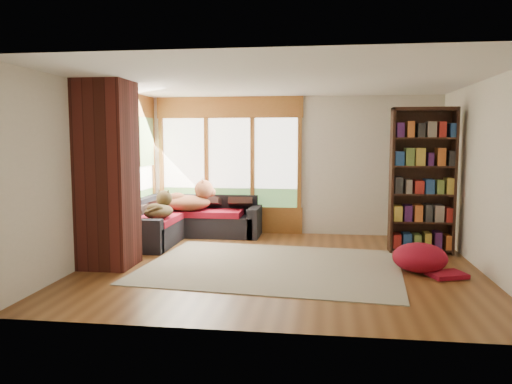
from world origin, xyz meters
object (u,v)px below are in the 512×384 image
(sectional_sofa, at_px, (181,222))
(area_rug, at_px, (272,266))
(bookshelf, at_px, (422,181))
(dog_brindle, at_px, (160,204))
(brick_chimney, at_px, (107,175))
(dog_tan, at_px, (191,195))
(pouf, at_px, (420,257))

(sectional_sofa, bearing_deg, area_rug, -39.82)
(bookshelf, distance_m, dog_brindle, 4.25)
(brick_chimney, relative_size, dog_brindle, 3.51)
(bookshelf, relative_size, dog_brindle, 3.09)
(brick_chimney, height_order, dog_tan, brick_chimney)
(sectional_sofa, xyz_separation_m, dog_brindle, (-0.13, -0.74, 0.43))
(dog_tan, distance_m, dog_brindle, 0.94)
(dog_tan, bearing_deg, bookshelf, -27.99)
(sectional_sofa, relative_size, bookshelf, 0.96)
(brick_chimney, distance_m, dog_tan, 2.34)
(sectional_sofa, relative_size, dog_tan, 2.20)
(pouf, bearing_deg, bookshelf, 79.28)
(pouf, bearing_deg, area_rug, 179.49)
(sectional_sofa, xyz_separation_m, pouf, (3.86, -1.79, -0.09))
(brick_chimney, bearing_deg, bookshelf, 17.99)
(bookshelf, xyz_separation_m, pouf, (-0.23, -1.22, -0.94))
(brick_chimney, xyz_separation_m, pouf, (4.31, 0.26, -1.09))
(dog_tan, relative_size, dog_brindle, 1.35)
(area_rug, distance_m, bookshelf, 2.79)
(brick_chimney, xyz_separation_m, dog_brindle, (0.31, 1.31, -0.57))
(area_rug, relative_size, dog_tan, 3.55)
(area_rug, bearing_deg, sectional_sofa, 136.18)
(brick_chimney, bearing_deg, dog_tan, 74.59)
(pouf, bearing_deg, sectional_sofa, 155.13)
(pouf, distance_m, dog_tan, 4.22)
(brick_chimney, relative_size, area_rug, 0.73)
(dog_brindle, bearing_deg, bookshelf, -82.77)
(bookshelf, height_order, dog_tan, bookshelf)
(dog_tan, bearing_deg, area_rug, -66.29)
(pouf, relative_size, dog_brindle, 0.98)
(area_rug, distance_m, pouf, 2.03)
(dog_tan, bearing_deg, brick_chimney, -123.00)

